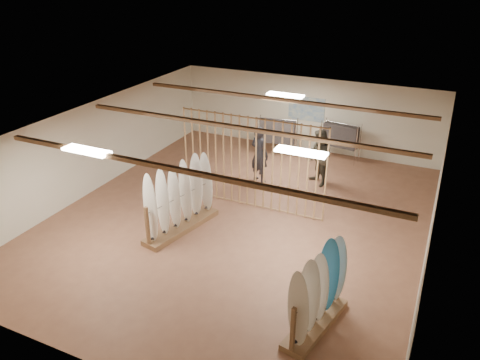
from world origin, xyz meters
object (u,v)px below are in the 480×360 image
at_px(rack_left, 181,207).
at_px(clothing_rack_a, 277,131).
at_px(shopper_a, 259,151).
at_px(rack_right, 317,302).
at_px(shopper_b, 320,155).
at_px(clothing_rack_b, 341,136).

bearing_deg(rack_left, clothing_rack_a, 98.16).
bearing_deg(clothing_rack_a, shopper_a, -92.72).
bearing_deg(rack_right, shopper_b, 117.82).
xyz_separation_m(rack_right, shopper_a, (-3.69, 5.87, 0.44)).
xyz_separation_m(shopper_a, shopper_b, (1.85, 0.57, -0.02)).
bearing_deg(clothing_rack_b, shopper_a, -114.73).
distance_m(rack_left, shopper_a, 3.84).
relative_size(rack_right, shopper_a, 0.94).
relative_size(shopper_a, shopper_b, 1.02).
height_order(clothing_rack_a, shopper_b, shopper_b).
bearing_deg(rack_right, rack_left, 166.28).
bearing_deg(clothing_rack_a, rack_right, -72.96).
relative_size(rack_right, clothing_rack_a, 1.34).
bearing_deg(clothing_rack_b, rack_right, -69.31).
distance_m(rack_left, rack_right, 4.89).
distance_m(clothing_rack_a, shopper_a, 2.30).
xyz_separation_m(clothing_rack_a, shopper_a, (0.24, -2.29, 0.10)).
height_order(clothing_rack_a, clothing_rack_b, clothing_rack_a).
height_order(rack_left, clothing_rack_a, rack_left).
bearing_deg(clothing_rack_b, clothing_rack_a, -155.18).
xyz_separation_m(rack_left, shopper_a, (0.72, 3.75, 0.39)).
distance_m(rack_left, shopper_b, 5.04).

